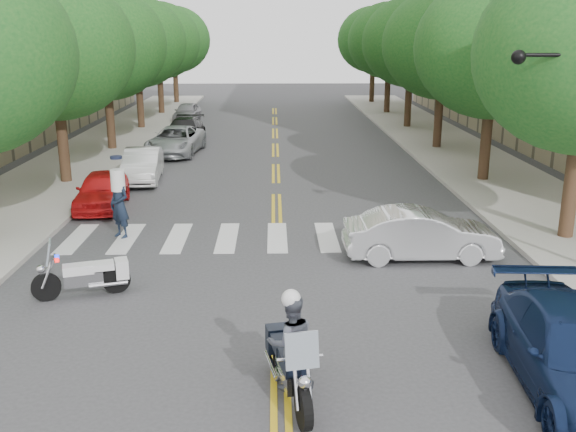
{
  "coord_description": "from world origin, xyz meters",
  "views": [
    {
      "loc": [
        -0.1,
        -12.47,
        6.11
      ],
      "look_at": [
        0.29,
        4.37,
        1.3
      ],
      "focal_mm": 40.0,
      "sensor_mm": 36.0,
      "label": 1
    }
  ],
  "objects_px": {
    "motorcycle_parked": "(90,275)",
    "convertible": "(421,234)",
    "motorcycle_police": "(290,349)",
    "officer_standing": "(120,205)",
    "sedan_blue": "(576,353)"
  },
  "relations": [
    {
      "from": "motorcycle_parked",
      "to": "convertible",
      "type": "bearing_deg",
      "value": -91.71
    },
    {
      "from": "motorcycle_parked",
      "to": "convertible",
      "type": "height_order",
      "value": "motorcycle_parked"
    },
    {
      "from": "motorcycle_police",
      "to": "officer_standing",
      "type": "height_order",
      "value": "officer_standing"
    },
    {
      "from": "motorcycle_parked",
      "to": "sedan_blue",
      "type": "height_order",
      "value": "sedan_blue"
    },
    {
      "from": "motorcycle_police",
      "to": "officer_standing",
      "type": "relative_size",
      "value": 1.19
    },
    {
      "from": "officer_standing",
      "to": "motorcycle_parked",
      "type": "bearing_deg",
      "value": -45.68
    },
    {
      "from": "motorcycle_police",
      "to": "convertible",
      "type": "distance_m",
      "value": 8.02
    },
    {
      "from": "sedan_blue",
      "to": "officer_standing",
      "type": "bearing_deg",
      "value": 141.61
    },
    {
      "from": "motorcycle_parked",
      "to": "convertible",
      "type": "relative_size",
      "value": 0.52
    },
    {
      "from": "motorcycle_police",
      "to": "motorcycle_parked",
      "type": "xyz_separation_m",
      "value": [
        -4.7,
        4.58,
        -0.38
      ]
    },
    {
      "from": "motorcycle_parked",
      "to": "sedan_blue",
      "type": "relative_size",
      "value": 0.44
    },
    {
      "from": "officer_standing",
      "to": "sedan_blue",
      "type": "relative_size",
      "value": 0.4
    },
    {
      "from": "motorcycle_police",
      "to": "officer_standing",
      "type": "distance_m",
      "value": 10.46
    },
    {
      "from": "convertible",
      "to": "sedan_blue",
      "type": "relative_size",
      "value": 0.84
    },
    {
      "from": "motorcycle_police",
      "to": "convertible",
      "type": "bearing_deg",
      "value": -129.78
    }
  ]
}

